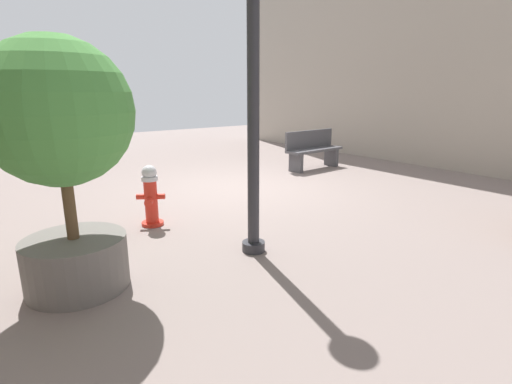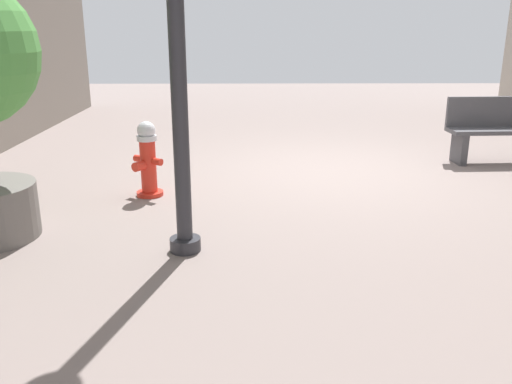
# 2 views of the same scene
# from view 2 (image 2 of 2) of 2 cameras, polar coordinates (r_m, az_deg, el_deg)

# --- Properties ---
(ground_plane) EXTENTS (23.40, 23.40, 0.00)m
(ground_plane) POSITION_cam_2_polar(r_m,az_deg,el_deg) (7.64, 7.94, 2.17)
(ground_plane) COLOR gray
(fire_hydrant) EXTENTS (0.39, 0.37, 0.89)m
(fire_hydrant) POSITION_cam_2_polar(r_m,az_deg,el_deg) (6.50, -11.32, 3.41)
(fire_hydrant) COLOR red
(fire_hydrant) RESTS_ON ground_plane
(bench_near) EXTENTS (1.65, 0.51, 0.95)m
(bench_near) POSITION_cam_2_polar(r_m,az_deg,el_deg) (8.80, 24.51, 6.07)
(bench_near) COLOR #4C4C51
(bench_near) RESTS_ON ground_plane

